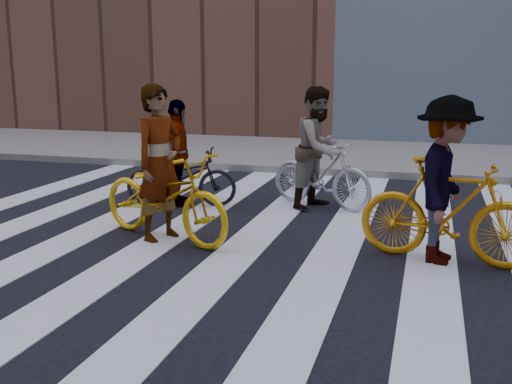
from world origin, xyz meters
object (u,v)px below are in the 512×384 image
at_px(bike_yellow_right, 448,211).
at_px(bike_dark_rear, 181,177).
at_px(bike_yellow_left, 164,196).
at_px(bike_silver_mid, 321,173).
at_px(rider_right, 446,181).
at_px(rider_left, 160,163).
at_px(rider_rear, 177,153).
at_px(rider_mid, 318,148).

relative_size(bike_yellow_right, bike_dark_rear, 1.12).
distance_m(bike_yellow_left, bike_yellow_right, 3.42).
height_order(bike_silver_mid, rider_right, rider_right).
height_order(bike_dark_rear, rider_right, rider_right).
distance_m(bike_silver_mid, rider_left, 2.87).
xyz_separation_m(bike_dark_rear, rider_left, (0.50, -1.80, 0.52)).
relative_size(rider_left, rider_rear, 1.17).
bearing_deg(rider_left, bike_yellow_left, -68.23).
bearing_deg(rider_right, bike_silver_mid, 47.97).
height_order(bike_yellow_left, rider_rear, rider_rear).
xyz_separation_m(bike_silver_mid, rider_mid, (-0.05, 0.00, 0.40)).
height_order(bike_dark_rear, rider_mid, rider_mid).
bearing_deg(rider_right, bike_yellow_left, 100.54).
relative_size(bike_dark_rear, rider_left, 0.89).
xyz_separation_m(bike_silver_mid, rider_right, (1.79, -2.28, 0.40)).
bearing_deg(rider_mid, rider_rear, 126.93).
bearing_deg(rider_left, bike_yellow_right, -67.56).
bearing_deg(bike_yellow_right, rider_rear, 76.20).
height_order(bike_yellow_left, bike_dark_rear, bike_yellow_left).
height_order(bike_yellow_right, rider_mid, rider_mid).
height_order(bike_silver_mid, bike_dark_rear, bike_silver_mid).
bearing_deg(rider_right, rider_left, 100.53).
xyz_separation_m(bike_yellow_left, bike_dark_rear, (-0.55, 1.80, -0.10)).
xyz_separation_m(bike_dark_rear, rider_mid, (2.08, 0.52, 0.48)).
xyz_separation_m(bike_yellow_left, rider_right, (3.37, 0.04, 0.37)).
distance_m(bike_yellow_left, rider_left, 0.42).
bearing_deg(bike_silver_mid, rider_left, 168.14).
bearing_deg(rider_rear, rider_left, -173.97).
xyz_separation_m(bike_yellow_right, bike_dark_rear, (-3.97, 1.76, -0.13)).
bearing_deg(bike_yellow_left, bike_yellow_right, -67.55).
relative_size(bike_yellow_left, bike_dark_rear, 1.22).
bearing_deg(bike_silver_mid, bike_dark_rear, 126.93).
xyz_separation_m(bike_silver_mid, rider_rear, (-2.18, -0.52, 0.30)).
distance_m(bike_silver_mid, rider_rear, 2.26).
bearing_deg(rider_rear, bike_silver_mid, -87.61).
distance_m(bike_dark_rear, rider_mid, 2.20).
xyz_separation_m(bike_dark_rear, rider_right, (3.92, -1.76, 0.47)).
height_order(rider_right, rider_rear, rider_right).
height_order(bike_dark_rear, rider_rear, rider_rear).
xyz_separation_m(rider_left, rider_rear, (-0.55, 1.80, -0.14)).
bearing_deg(bike_dark_rear, bike_yellow_left, -173.97).
height_order(bike_dark_rear, rider_left, rider_left).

